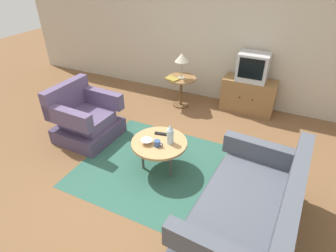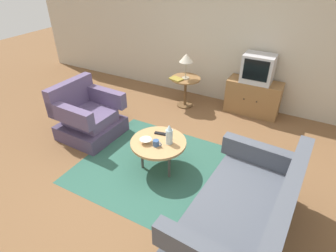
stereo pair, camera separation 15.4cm
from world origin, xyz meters
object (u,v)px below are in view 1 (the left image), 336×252
(coffee_table, at_px, (159,144))
(bowl, at_px, (147,142))
(tv_remote_dark, at_px, (161,134))
(armchair, at_px, (85,119))
(side_table, at_px, (181,85))
(couch, at_px, (247,212))
(tv_stand, at_px, (248,96))
(vase, at_px, (170,135))
(book, at_px, (172,79))
(mug, at_px, (157,143))
(television, at_px, (253,67))
(table_lamp, at_px, (182,58))

(coffee_table, distance_m, bowl, 0.18)
(tv_remote_dark, bearing_deg, armchair, 167.91)
(tv_remote_dark, bearing_deg, coffee_table, -82.16)
(side_table, bearing_deg, couch, -53.11)
(bowl, relative_size, tv_remote_dark, 0.85)
(couch, xyz_separation_m, tv_stand, (-0.56, 2.68, 0.02))
(tv_stand, bearing_deg, vase, -104.95)
(book, bearing_deg, vase, -48.79)
(armchair, xyz_separation_m, coffee_table, (1.42, -0.20, 0.10))
(mug, xyz_separation_m, book, (-0.62, 1.77, 0.09))
(armchair, height_order, television, television)
(television, xyz_separation_m, tv_remote_dark, (-0.76, -2.00, -0.40))
(book, bearing_deg, couch, -32.48)
(table_lamp, distance_m, bowl, 1.99)
(tv_stand, xyz_separation_m, mug, (-0.69, -2.27, 0.18))
(couch, relative_size, table_lamp, 3.64)
(armchair, bearing_deg, book, 152.82)
(tv_stand, distance_m, mug, 2.37)
(coffee_table, relative_size, vase, 2.68)
(couch, xyz_separation_m, side_table, (-1.75, 2.33, 0.13))
(armchair, bearing_deg, side_table, 151.93)
(mug, bearing_deg, table_lamp, 104.63)
(side_table, height_order, vase, vase)
(television, distance_m, table_lamp, 1.24)
(coffee_table, height_order, book, book)
(side_table, distance_m, tv_stand, 1.24)
(armchair, bearing_deg, mug, 80.45)
(tv_stand, bearing_deg, table_lamp, -162.44)
(television, height_order, bowl, television)
(vase, xyz_separation_m, bowl, (-0.27, -0.14, -0.10))
(side_table, bearing_deg, armchair, -119.94)
(vase, relative_size, tv_remote_dark, 1.49)
(television, bearing_deg, armchair, -137.32)
(couch, relative_size, tv_stand, 1.80)
(tv_stand, xyz_separation_m, table_lamp, (-1.18, -0.37, 0.64))
(book, bearing_deg, mug, -53.70)
(side_table, xyz_separation_m, television, (1.19, 0.33, 0.44))
(armchair, xyz_separation_m, side_table, (0.94, 1.63, 0.11))
(television, relative_size, tv_remote_dark, 2.81)
(side_table, distance_m, vase, 1.90)
(television, bearing_deg, book, -159.55)
(side_table, bearing_deg, book, -127.68)
(armchair, distance_m, couch, 2.78)
(television, xyz_separation_m, bowl, (-0.84, -2.27, -0.38))
(tv_stand, relative_size, vase, 3.45)
(coffee_table, bearing_deg, tv_stand, 71.84)
(couch, bearing_deg, television, 15.30)
(tv_stand, distance_m, vase, 2.23)
(couch, distance_m, book, 2.89)
(coffee_table, bearing_deg, mug, -76.29)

